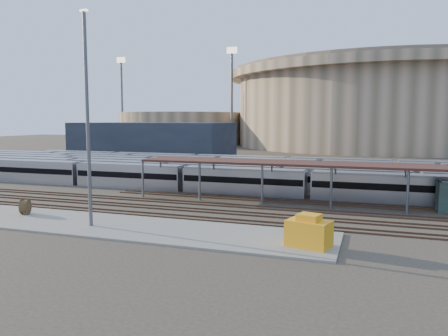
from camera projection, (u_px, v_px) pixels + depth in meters
ground at (192, 202)px, 57.47m from camera, size 420.00×420.00×0.00m
apron at (90, 224)px, 44.96m from camera, size 50.00×9.00×0.20m
subway_trains at (247, 173)px, 73.93m from camera, size 126.61×23.90×3.60m
inspection_shed at (369, 167)px, 53.60m from camera, size 60.30×6.00×5.30m
empty_tracks at (176, 209)px, 52.75m from camera, size 170.00×9.62×0.18m
stadium at (381, 106)px, 179.27m from camera, size 124.00×124.00×32.50m
secondary_arena at (182, 128)px, 198.26m from camera, size 56.00×56.00×14.00m
service_building at (153, 141)px, 119.90m from camera, size 42.00×20.00×10.00m
floodlight_0 at (232, 94)px, 168.30m from camera, size 4.00×1.00×38.40m
floodlight_1 at (122, 98)px, 195.39m from camera, size 4.00×1.00×38.40m
floodlight_3 at (303, 99)px, 208.88m from camera, size 4.00×1.00×38.40m
cable_reel_east at (25, 207)px, 49.06m from camera, size 1.51×1.93×1.70m
yard_light_pole at (88, 119)px, 42.64m from camera, size 0.82×0.36×21.03m
yellow_equipment at (309, 233)px, 36.50m from camera, size 3.99×3.06×2.21m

